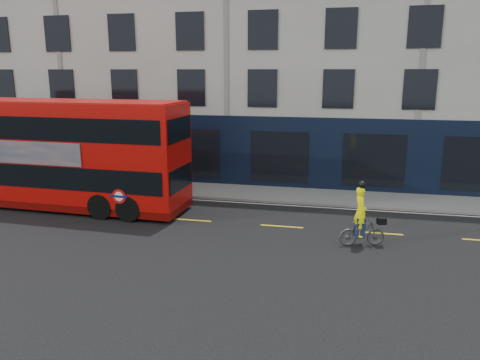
% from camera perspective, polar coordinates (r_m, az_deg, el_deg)
% --- Properties ---
extents(ground, '(120.00, 120.00, 0.00)m').
position_cam_1_polar(ground, '(19.44, -7.32, -6.21)').
color(ground, black).
rests_on(ground, ground).
extents(pavement, '(60.00, 3.00, 0.12)m').
position_cam_1_polar(pavement, '(25.36, -2.42, -1.35)').
color(pavement, gray).
rests_on(pavement, ground).
extents(kerb, '(60.00, 0.12, 0.13)m').
position_cam_1_polar(kerb, '(23.96, -3.33, -2.22)').
color(kerb, slate).
rests_on(kerb, ground).
extents(building_terrace, '(50.00, 10.07, 15.00)m').
position_cam_1_polar(building_terrace, '(30.85, 0.59, 15.17)').
color(building_terrace, '#B8B6AD').
rests_on(building_terrace, ground).
extents(road_edge_line, '(58.00, 0.10, 0.01)m').
position_cam_1_polar(road_edge_line, '(23.70, -3.53, -2.55)').
color(road_edge_line, silver).
rests_on(road_edge_line, ground).
extents(lane_dashes, '(58.00, 0.12, 0.01)m').
position_cam_1_polar(lane_dashes, '(20.78, -5.94, -4.88)').
color(lane_dashes, gold).
rests_on(lane_dashes, ground).
extents(bus, '(12.75, 3.39, 5.10)m').
position_cam_1_polar(bus, '(23.80, -21.41, 3.07)').
color(bus, '#B10A07').
rests_on(bus, ground).
extents(cyclist, '(1.79, 0.94, 2.50)m').
position_cam_1_polar(cyclist, '(18.07, 14.59, -5.18)').
color(cyclist, '#484B4E').
rests_on(cyclist, ground).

